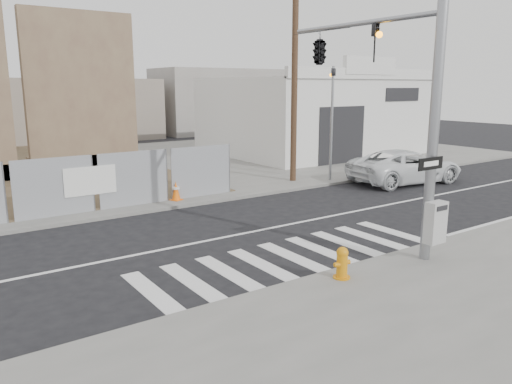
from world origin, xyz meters
TOP-DOWN VIEW (x-y plane):
  - ground at (0.00, 0.00)m, footprint 100.00×100.00m
  - sidewalk_far at (0.00, 14.00)m, footprint 50.00×20.00m
  - signal_pole at (2.49, -2.05)m, footprint 0.96×5.87m
  - far_signal_pole at (8.00, 4.60)m, footprint 0.16×0.20m
  - concrete_wall_right at (-0.50, 14.08)m, footprint 5.50×1.30m
  - auto_shop at (14.00, 12.97)m, footprint 12.00×10.20m
  - utility_pole_right at (6.50, 5.50)m, footprint 1.60×0.28m
  - fire_hydrant at (-0.19, -4.55)m, footprint 0.50×0.50m
  - suv at (10.84, 2.55)m, footprint 5.86×3.28m
  - traffic_cone_d at (0.21, 4.89)m, footprint 0.50×0.50m

SIDE VIEW (x-z plane):
  - ground at x=0.00m, z-range 0.00..0.00m
  - sidewalk_far at x=0.00m, z-range 0.00..0.12m
  - traffic_cone_d at x=0.21m, z-range 0.11..0.85m
  - fire_hydrant at x=-0.19m, z-range 0.12..0.86m
  - suv at x=10.84m, z-range 0.00..1.55m
  - auto_shop at x=14.00m, z-range -0.44..5.51m
  - concrete_wall_right at x=-0.50m, z-range -0.62..7.38m
  - far_signal_pole at x=8.00m, z-range 0.68..6.28m
  - signal_pole at x=2.49m, z-range 1.28..8.28m
  - utility_pole_right at x=6.50m, z-range 0.20..10.20m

